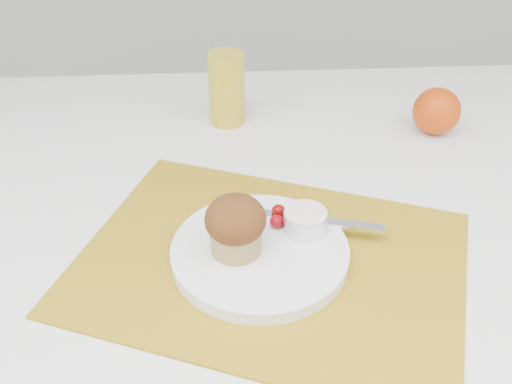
{
  "coord_description": "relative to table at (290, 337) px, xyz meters",
  "views": [
    {
      "loc": [
        -0.11,
        -0.67,
        1.25
      ],
      "look_at": [
        -0.07,
        -0.06,
        0.8
      ],
      "focal_mm": 40.0,
      "sensor_mm": 36.0,
      "label": 1
    }
  ],
  "objects": [
    {
      "name": "table",
      "position": [
        0.0,
        0.0,
        0.0
      ],
      "size": [
        1.2,
        0.8,
        0.75
      ],
      "primitive_type": "cube",
      "color": "white",
      "rests_on": "ground"
    },
    {
      "name": "placemat",
      "position": [
        -0.06,
        -0.19,
        0.38
      ],
      "size": [
        0.57,
        0.5,
        0.0
      ],
      "primitive_type": "cube",
      "rotation": [
        0.0,
        0.0,
        -0.37
      ],
      "color": "#A27C16",
      "rests_on": "table"
    },
    {
      "name": "plate",
      "position": [
        -0.07,
        -0.19,
        0.39
      ],
      "size": [
        0.28,
        0.28,
        0.02
      ],
      "primitive_type": "cylinder",
      "rotation": [
        0.0,
        0.0,
        0.31
      ],
      "color": "white",
      "rests_on": "placemat"
    },
    {
      "name": "ramekin",
      "position": [
        -0.01,
        -0.15,
        0.41
      ],
      "size": [
        0.06,
        0.06,
        0.03
      ],
      "primitive_type": "cylinder",
      "rotation": [
        0.0,
        0.0,
        0.01
      ],
      "color": "silver",
      "rests_on": "plate"
    },
    {
      "name": "cream",
      "position": [
        -0.01,
        -0.15,
        0.42
      ],
      "size": [
        0.06,
        0.06,
        0.01
      ],
      "primitive_type": "cylinder",
      "rotation": [
        0.0,
        0.0,
        -0.2
      ],
      "color": "white",
      "rests_on": "ramekin"
    },
    {
      "name": "raspberry_near",
      "position": [
        -0.04,
        -0.12,
        0.41
      ],
      "size": [
        0.02,
        0.02,
        0.02
      ],
      "primitive_type": "ellipsoid",
      "color": "#520202",
      "rests_on": "plate"
    },
    {
      "name": "raspberry_far",
      "position": [
        -0.05,
        -0.15,
        0.41
      ],
      "size": [
        0.02,
        0.02,
        0.02
      ],
      "primitive_type": "ellipsoid",
      "color": "#5D0209",
      "rests_on": "plate"
    },
    {
      "name": "butter_knife",
      "position": [
        0.01,
        -0.14,
        0.4
      ],
      "size": [
        0.18,
        0.06,
        0.0
      ],
      "primitive_type": "cube",
      "rotation": [
        0.0,
        0.0,
        -0.27
      ],
      "color": "silver",
      "rests_on": "plate"
    },
    {
      "name": "orange",
      "position": [
        0.25,
        0.13,
        0.42
      ],
      "size": [
        0.08,
        0.08,
        0.08
      ],
      "primitive_type": "sphere",
      "color": "#C84007",
      "rests_on": "table"
    },
    {
      "name": "juice_glass",
      "position": [
        -0.11,
        0.18,
        0.44
      ],
      "size": [
        0.08,
        0.08,
        0.13
      ],
      "primitive_type": "cylinder",
      "rotation": [
        0.0,
        0.0,
        -0.2
      ],
      "color": "gold",
      "rests_on": "table"
    },
    {
      "name": "muffin",
      "position": [
        -0.1,
        -0.19,
        0.44
      ],
      "size": [
        0.08,
        0.08,
        0.08
      ],
      "color": "tan",
      "rests_on": "plate"
    }
  ]
}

